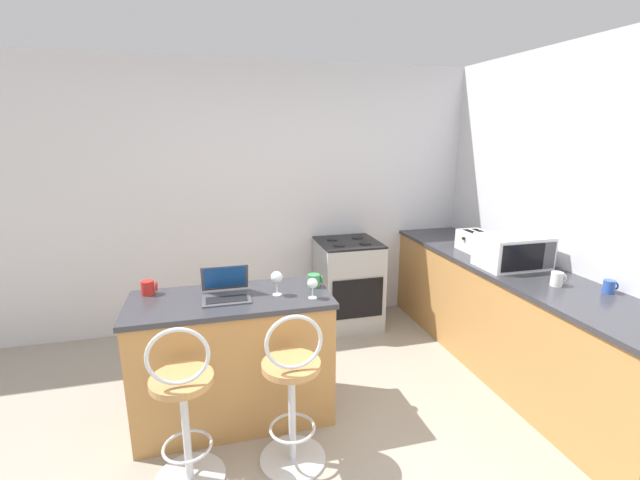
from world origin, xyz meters
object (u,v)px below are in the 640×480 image
at_px(bar_stool_far, 292,394).
at_px(mug_white, 557,279).
at_px(laptop, 226,289).
at_px(wine_glass_short, 312,284).
at_px(storage_jar, 509,243).
at_px(bar_stool_near, 184,411).
at_px(mug_green, 314,280).
at_px(stove_range, 348,284).
at_px(mug_blue, 609,287).
at_px(toaster, 475,241).
at_px(mug_red, 148,288).
at_px(microwave, 513,251).
at_px(wine_glass_tall, 277,278).

relative_size(bar_stool_far, mug_white, 10.00).
bearing_deg(laptop, wine_glass_short, -16.81).
relative_size(storage_jar, wine_glass_short, 1.26).
bearing_deg(wine_glass_short, bar_stool_near, -154.94).
bearing_deg(mug_green, laptop, -175.75).
bearing_deg(wine_glass_short, mug_white, -7.02).
bearing_deg(stove_range, mug_blue, -54.94).
bearing_deg(mug_green, bar_stool_near, -146.11).
distance_m(toaster, mug_red, 2.77).
relative_size(bar_stool_near, storage_jar, 5.76).
bearing_deg(microwave, laptop, -178.08).
relative_size(bar_stool_near, mug_green, 9.57).
relative_size(microwave, wine_glass_short, 3.82).
bearing_deg(mug_white, microwave, 91.59).
bearing_deg(mug_blue, laptop, 166.87).
relative_size(bar_stool_near, mug_red, 9.76).
bearing_deg(mug_blue, toaster, 102.14).
relative_size(mug_white, mug_green, 0.96).
relative_size(bar_stool_far, wine_glass_short, 7.24).
bearing_deg(mug_red, wine_glass_short, -18.35).
bearing_deg(toaster, mug_green, -162.28).
distance_m(bar_stool_near, bar_stool_far, 0.60).
height_order(storage_jar, wine_glass_tall, storage_jar).
distance_m(toaster, wine_glass_tall, 2.01).
xyz_separation_m(toaster, wine_glass_short, (-1.70, -0.73, 0.01)).
bearing_deg(mug_green, stove_range, 60.98).
bearing_deg(mug_red, laptop, -20.00).
relative_size(microwave, mug_red, 5.15).
bearing_deg(laptop, stove_range, 43.85).
bearing_deg(stove_range, bar_stool_near, -131.08).
bearing_deg(bar_stool_near, mug_white, 3.85).
bearing_deg(mug_red, storage_jar, 4.94).
relative_size(laptop, mug_blue, 3.37).
distance_m(stove_range, storage_jar, 1.56).
height_order(mug_white, wine_glass_short, wine_glass_short).
xyz_separation_m(bar_stool_far, wine_glass_tall, (0.00, 0.50, 0.55)).
height_order(laptop, wine_glass_short, laptop).
bearing_deg(wine_glass_short, mug_blue, -12.07).
distance_m(laptop, mug_white, 2.29).
distance_m(laptop, toaster, 2.31).
relative_size(microwave, mug_blue, 5.78).
relative_size(stove_range, mug_green, 8.64).
bearing_deg(stove_range, mug_red, -149.76).
bearing_deg(mug_white, stove_range, 122.88).
xyz_separation_m(laptop, wine_glass_tall, (0.33, -0.05, 0.07)).
height_order(bar_stool_near, bar_stool_far, same).
xyz_separation_m(toaster, mug_green, (-1.64, -0.52, -0.05)).
relative_size(microwave, stove_range, 0.58).
bearing_deg(toaster, microwave, -89.58).
xyz_separation_m(bar_stool_far, toaster, (1.92, 1.11, 0.52)).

